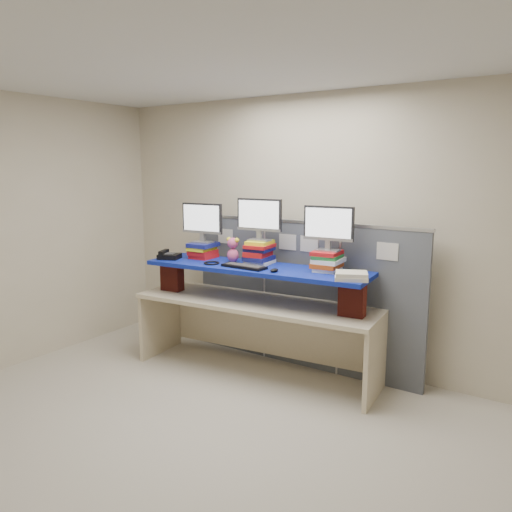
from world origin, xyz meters
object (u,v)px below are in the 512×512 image
Objects in this scene: blue_board at (256,268)px; monitor_left at (202,220)px; desk_phone at (169,256)px; keyboard at (244,266)px; monitor_right at (328,226)px; monitor_center at (259,217)px; desk at (256,315)px.

monitor_left reaches higher than blue_board.
desk_phone is (-0.27, -0.24, -0.37)m from monitor_left.
keyboard is at bearing -18.86° from desk_phone.
monitor_left is at bearing 19.50° from desk_phone.
monitor_left is 0.80m from keyboard.
monitor_right is (1.40, 0.13, 0.02)m from monitor_left.
monitor_center reaches higher than monitor_right.
blue_board is 8.47× the size of desk_phone.
monitor_right reaches higher than blue_board.
monitor_left is at bearing 166.17° from keyboard.
keyboard is 1.71× the size of desk_phone.
desk_phone is (-1.67, -0.37, -0.39)m from monitor_right.
monitor_left is at bearing 170.52° from desk.
blue_board is 1.00m from desk_phone.
monitor_center reaches higher than desk.
desk is 1.16m from monitor_left.
monitor_right is at bearing 25.44° from keyboard.
monitor_left reaches higher than desk.
blue_board is 4.73× the size of monitor_center.
monitor_right is 0.89m from keyboard.
monitor_right is (0.68, 0.18, 0.44)m from blue_board.
blue_board is 0.51m from monitor_center.
desk is 1.12× the size of blue_board.
desk is at bearing -9.48° from monitor_left.
monitor_center is 1.09m from desk_phone.
monitor_right is at bearing 9.68° from desk.
desk is 9.45× the size of desk_phone.
monitor_center is at bearing -4.28° from desk_phone.
desk is at bearing 72.52° from keyboard.
blue_board is at bearing -11.24° from desk_phone.
blue_board is 0.15m from keyboard.
monitor_left is 1.40m from monitor_right.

